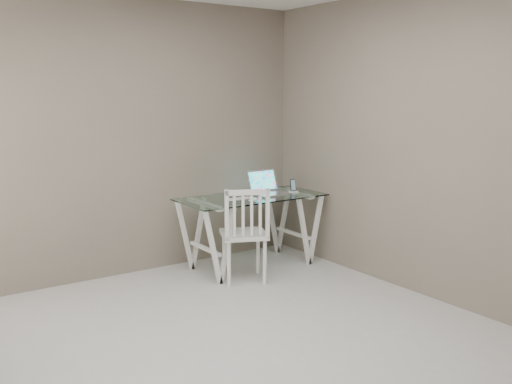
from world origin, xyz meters
TOP-DOWN VIEW (x-y plane):
  - room at (-0.06, 0.02)m, footprint 4.50×4.52m
  - desk at (1.20, 1.72)m, footprint 1.50×0.70m
  - chair at (0.87, 1.35)m, footprint 0.56×0.56m
  - laptop at (1.43, 1.76)m, footprint 0.35×0.33m
  - keyboard at (1.00, 1.66)m, footprint 0.28×0.12m
  - mouse at (1.05, 1.48)m, footprint 0.10×0.06m
  - phone_dock at (1.70, 1.67)m, footprint 0.08×0.08m

SIDE VIEW (x-z plane):
  - desk at x=1.20m, z-range 0.01..0.76m
  - chair at x=0.87m, z-range 0.05..0.97m
  - keyboard at x=1.00m, z-range 0.75..0.75m
  - mouse at x=1.05m, z-range 0.75..0.78m
  - phone_dock at x=1.70m, z-range 0.71..0.86m
  - laptop at x=1.43m, z-range 0.68..0.92m
  - room at x=-0.06m, z-range 0.36..3.07m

